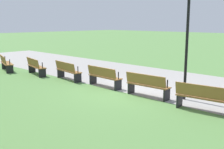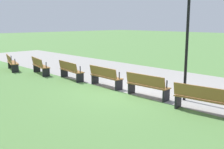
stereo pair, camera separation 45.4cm
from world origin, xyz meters
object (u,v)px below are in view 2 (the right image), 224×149
(bench_1, at_px, (12,62))
(lamp_post, at_px, (188,21))
(bench_4, at_px, (105,76))
(bench_2, at_px, (40,66))
(bench_6, at_px, (201,98))
(bench_3, at_px, (70,70))
(bench_5, at_px, (147,85))

(bench_1, xyz_separation_m, lamp_post, (10.25, 1.83, 2.31))
(bench_1, height_order, bench_4, same)
(bench_2, distance_m, lamp_post, 8.44)
(bench_6, height_order, lamp_post, lamp_post)
(bench_3, distance_m, lamp_post, 6.25)
(bench_1, distance_m, bench_6, 11.44)
(bench_5, bearing_deg, lamp_post, 29.48)
(lamp_post, bearing_deg, bench_3, -171.12)
(bench_1, xyz_separation_m, bench_3, (4.51, 0.93, 0.00))
(bench_2, distance_m, bench_3, 2.30)
(bench_3, distance_m, bench_5, 4.60)
(bench_2, relative_size, bench_4, 1.02)
(bench_1, relative_size, bench_3, 1.01)
(bench_4, xyz_separation_m, bench_5, (2.30, 0.00, 0.00))
(bench_3, relative_size, bench_4, 1.02)
(bench_3, xyz_separation_m, bench_6, (6.90, 0.00, 0.00))
(bench_2, relative_size, lamp_post, 0.45)
(bench_5, bearing_deg, bench_2, -177.67)
(bench_3, height_order, bench_4, same)
(bench_6, bearing_deg, bench_3, 172.94)
(lamp_post, bearing_deg, bench_4, -168.37)
(bench_2, xyz_separation_m, bench_3, (2.27, 0.38, 0.00))
(bench_1, relative_size, lamp_post, 0.45)
(bench_2, height_order, bench_3, same)
(bench_3, height_order, bench_5, same)
(bench_1, height_order, bench_2, same)
(bench_3, bearing_deg, bench_5, 9.40)
(bench_4, height_order, lamp_post, lamp_post)
(bench_1, relative_size, bench_4, 1.03)
(bench_3, bearing_deg, bench_1, -161.22)
(bench_1, distance_m, bench_2, 2.30)
(bench_5, bearing_deg, bench_4, 177.65)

